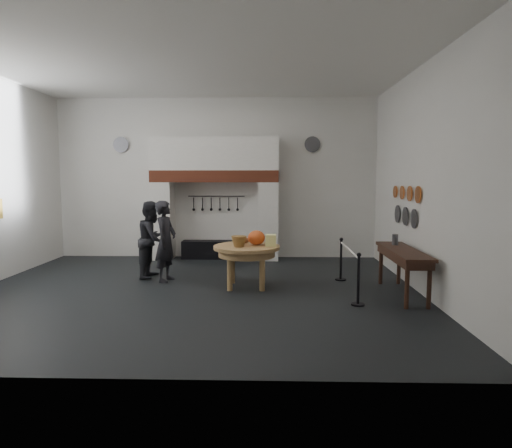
{
  "coord_description": "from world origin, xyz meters",
  "views": [
    {
      "loc": [
        1.5,
        -8.96,
        2.31
      ],
      "look_at": [
        1.23,
        0.21,
        1.35
      ],
      "focal_mm": 32.0,
      "sensor_mm": 36.0,
      "label": 1
    }
  ],
  "objects_px": {
    "iron_range": "(216,250)",
    "visitor_near": "(166,241)",
    "work_table": "(247,247)",
    "visitor_far": "(152,239)",
    "side_table": "(403,251)",
    "barrier_post_far": "(341,260)",
    "barrier_post_near": "(358,281)"
  },
  "relations": [
    {
      "from": "iron_range",
      "to": "visitor_near",
      "type": "xyz_separation_m",
      "value": [
        -0.78,
        -2.82,
        0.64
      ]
    },
    {
      "from": "work_table",
      "to": "visitor_far",
      "type": "height_order",
      "value": "visitor_far"
    },
    {
      "from": "visitor_far",
      "to": "side_table",
      "type": "relative_size",
      "value": 0.8
    },
    {
      "from": "side_table",
      "to": "work_table",
      "type": "bearing_deg",
      "value": 169.41
    },
    {
      "from": "iron_range",
      "to": "side_table",
      "type": "relative_size",
      "value": 0.86
    },
    {
      "from": "work_table",
      "to": "visitor_near",
      "type": "bearing_deg",
      "value": 164.78
    },
    {
      "from": "barrier_post_far",
      "to": "visitor_far",
      "type": "bearing_deg",
      "value": 177.22
    },
    {
      "from": "iron_range",
      "to": "visitor_far",
      "type": "distance_m",
      "value": 2.76
    },
    {
      "from": "visitor_near",
      "to": "barrier_post_near",
      "type": "bearing_deg",
      "value": -104.32
    },
    {
      "from": "iron_range",
      "to": "visitor_far",
      "type": "relative_size",
      "value": 1.08
    },
    {
      "from": "visitor_far",
      "to": "barrier_post_near",
      "type": "xyz_separation_m",
      "value": [
        4.28,
        -2.21,
        -0.43
      ]
    },
    {
      "from": "barrier_post_near",
      "to": "visitor_far",
      "type": "bearing_deg",
      "value": 152.71
    },
    {
      "from": "side_table",
      "to": "iron_range",
      "type": "bearing_deg",
      "value": 136.56
    },
    {
      "from": "iron_range",
      "to": "barrier_post_near",
      "type": "relative_size",
      "value": 2.11
    },
    {
      "from": "work_table",
      "to": "visitor_far",
      "type": "xyz_separation_m",
      "value": [
        -2.21,
        0.89,
        0.04
      ]
    },
    {
      "from": "visitor_far",
      "to": "barrier_post_near",
      "type": "height_order",
      "value": "visitor_far"
    },
    {
      "from": "visitor_near",
      "to": "side_table",
      "type": "distance_m",
      "value": 4.99
    },
    {
      "from": "visitor_far",
      "to": "work_table",
      "type": "bearing_deg",
      "value": -107.7
    },
    {
      "from": "visitor_near",
      "to": "work_table",
      "type": "bearing_deg",
      "value": -94.55
    },
    {
      "from": "iron_range",
      "to": "visitor_far",
      "type": "height_order",
      "value": "visitor_far"
    },
    {
      "from": "visitor_near",
      "to": "barrier_post_far",
      "type": "xyz_separation_m",
      "value": [
        3.88,
        0.19,
        -0.44
      ]
    },
    {
      "from": "work_table",
      "to": "visitor_far",
      "type": "distance_m",
      "value": 2.38
    },
    {
      "from": "visitor_near",
      "to": "side_table",
      "type": "relative_size",
      "value": 0.81
    },
    {
      "from": "visitor_near",
      "to": "barrier_post_far",
      "type": "relative_size",
      "value": 1.98
    },
    {
      "from": "side_table",
      "to": "barrier_post_far",
      "type": "xyz_separation_m",
      "value": [
        -1.0,
        1.26,
        -0.42
      ]
    },
    {
      "from": "barrier_post_near",
      "to": "barrier_post_far",
      "type": "relative_size",
      "value": 1.0
    },
    {
      "from": "work_table",
      "to": "barrier_post_near",
      "type": "bearing_deg",
      "value": -32.44
    },
    {
      "from": "barrier_post_far",
      "to": "iron_range",
      "type": "bearing_deg",
      "value": 139.75
    },
    {
      "from": "barrier_post_near",
      "to": "iron_range",
      "type": "bearing_deg",
      "value": 123.84
    },
    {
      "from": "work_table",
      "to": "iron_range",
      "type": "bearing_deg",
      "value": 107.32
    },
    {
      "from": "iron_range",
      "to": "barrier_post_far",
      "type": "height_order",
      "value": "barrier_post_far"
    },
    {
      "from": "barrier_post_near",
      "to": "barrier_post_far",
      "type": "xyz_separation_m",
      "value": [
        0.0,
        2.0,
        0.0
      ]
    }
  ]
}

